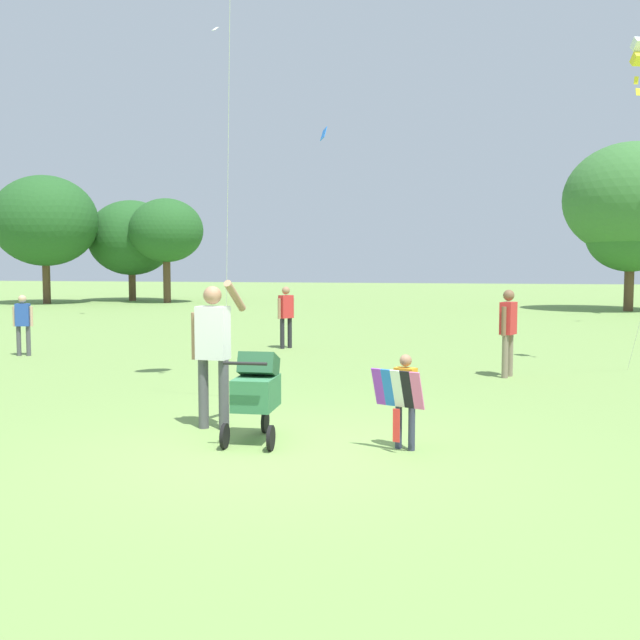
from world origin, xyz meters
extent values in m
plane|color=#75994C|center=(0.00, 0.00, 0.00)|extent=(120.00, 120.00, 0.00)
cylinder|color=brown|center=(-17.59, 24.46, 0.96)|extent=(0.36, 0.36, 1.93)
ellipsoid|color=#235623|center=(-17.59, 24.46, 3.95)|extent=(5.05, 4.54, 4.29)
cylinder|color=brown|center=(-14.68, 27.62, 0.72)|extent=(0.36, 0.36, 1.43)
ellipsoid|color=#235623|center=(-14.68, 27.62, 3.22)|extent=(4.48, 4.03, 3.81)
cylinder|color=brown|center=(-12.18, 26.17, 1.04)|extent=(0.36, 0.36, 2.07)
ellipsoid|color=#235623|center=(-12.18, 26.17, 3.53)|extent=(3.63, 3.26, 3.08)
cylinder|color=brown|center=(8.62, 24.10, 1.19)|extent=(0.36, 0.36, 2.38)
ellipsoid|color=#387033|center=(8.62, 24.10, 4.53)|extent=(5.39, 4.85, 4.58)
cylinder|color=brown|center=(8.64, 24.06, 0.85)|extent=(0.36, 0.36, 1.70)
ellipsoid|color=#2D6628|center=(8.64, 24.06, 3.11)|extent=(3.53, 3.18, 3.00)
cylinder|color=#33384C|center=(1.36, 0.31, 0.26)|extent=(0.08, 0.08, 0.51)
cylinder|color=#33384C|center=(1.21, 0.37, 0.26)|extent=(0.08, 0.08, 0.51)
cube|color=orange|center=(1.28, 0.34, 0.71)|extent=(0.26, 0.22, 0.39)
cylinder|color=#A37556|center=(1.41, 0.28, 0.68)|extent=(0.06, 0.06, 0.34)
cylinder|color=#A37556|center=(1.15, 0.40, 0.68)|extent=(0.06, 0.06, 0.34)
sphere|color=#A37556|center=(1.28, 0.34, 0.98)|extent=(0.13, 0.13, 0.13)
cube|color=pink|center=(1.42, 0.08, 0.70)|extent=(0.16, 0.18, 0.41)
cube|color=black|center=(1.31, 0.13, 0.70)|extent=(0.16, 0.18, 0.41)
cube|color=white|center=(1.21, 0.17, 0.70)|extent=(0.16, 0.18, 0.41)
cube|color=blue|center=(1.10, 0.22, 0.70)|extent=(0.16, 0.18, 0.41)
cube|color=purple|center=(1.00, 0.27, 0.70)|extent=(0.16, 0.18, 0.41)
cube|color=red|center=(1.20, 0.16, 0.30)|extent=(0.08, 0.04, 0.36)
cylinder|color=#4C4C51|center=(-1.23, 0.90, 0.43)|extent=(0.13, 0.13, 0.86)
cylinder|color=#4C4C51|center=(-0.96, 0.88, 0.43)|extent=(0.13, 0.13, 0.86)
cube|color=silver|center=(-1.09, 0.89, 1.18)|extent=(0.40, 0.26, 0.65)
cylinder|color=#A37556|center=(-1.33, 0.91, 1.14)|extent=(0.09, 0.09, 0.57)
cylinder|color=#A37556|center=(-0.85, 1.01, 1.63)|extent=(0.14, 0.53, 0.41)
sphere|color=#A37556|center=(-1.09, 0.89, 1.64)|extent=(0.22, 0.22, 0.22)
cylinder|color=black|center=(-0.42, 0.80, 0.14)|extent=(0.05, 0.28, 0.28)
cylinder|color=black|center=(-0.66, 0.00, 0.14)|extent=(0.05, 0.28, 0.28)
cylinder|color=black|center=(-0.14, 0.01, 0.14)|extent=(0.05, 0.28, 0.28)
cube|color=#337247|center=(-0.41, 0.38, 0.56)|extent=(0.45, 0.65, 0.36)
cube|color=#235031|center=(-0.41, 0.51, 0.86)|extent=(0.43, 0.42, 0.35)
cylinder|color=black|center=(-0.40, -0.08, 0.96)|extent=(0.48, 0.05, 0.04)
cylinder|color=silver|center=(-1.24, 2.00, 3.48)|extent=(0.79, 1.93, 6.97)
cube|color=white|center=(4.99, 6.99, 5.99)|extent=(0.27, 0.30, 0.25)
cube|color=yellow|center=(4.99, 6.99, 5.73)|extent=(0.27, 0.30, 0.25)
cube|color=yellow|center=(4.98, 7.03, 5.36)|extent=(0.09, 0.06, 0.14)
cube|color=yellow|center=(5.00, 6.97, 5.14)|extent=(0.09, 0.06, 0.14)
cube|color=white|center=(-9.33, 25.47, 12.66)|extent=(0.35, 0.32, 0.22)
cube|color=blue|center=(-3.12, 19.26, 6.70)|extent=(0.30, 0.50, 0.52)
cylinder|color=#7F705B|center=(2.65, 5.58, 0.38)|extent=(0.11, 0.11, 0.76)
cylinder|color=#7F705B|center=(2.75, 5.79, 0.38)|extent=(0.11, 0.11, 0.76)
cube|color=red|center=(2.70, 5.68, 1.05)|extent=(0.32, 0.39, 0.57)
cylinder|color=brown|center=(2.61, 5.50, 1.01)|extent=(0.08, 0.08, 0.51)
cylinder|color=brown|center=(2.78, 5.87, 1.01)|extent=(0.08, 0.08, 0.51)
sphere|color=brown|center=(2.70, 5.68, 1.45)|extent=(0.20, 0.20, 0.20)
cylinder|color=#4C4C51|center=(-7.32, 6.75, 0.32)|extent=(0.09, 0.09, 0.65)
cylinder|color=#4C4C51|center=(-7.51, 6.69, 0.32)|extent=(0.09, 0.09, 0.65)
cube|color=#284CA8|center=(-7.41, 6.72, 0.89)|extent=(0.32, 0.24, 0.49)
cylinder|color=tan|center=(-7.24, 6.77, 0.86)|extent=(0.07, 0.07, 0.43)
cylinder|color=tan|center=(-7.58, 6.67, 0.86)|extent=(0.07, 0.07, 0.43)
sphere|color=tan|center=(-7.41, 6.72, 1.24)|extent=(0.17, 0.17, 0.17)
cylinder|color=#232328|center=(-2.21, 9.02, 0.36)|extent=(0.10, 0.10, 0.71)
cylinder|color=#232328|center=(-2.08, 9.19, 0.36)|extent=(0.10, 0.10, 0.71)
cube|color=red|center=(-2.15, 9.11, 0.98)|extent=(0.35, 0.37, 0.54)
cylinder|color=#A37556|center=(-2.27, 8.95, 0.95)|extent=(0.08, 0.08, 0.48)
cylinder|color=#A37556|center=(-2.02, 9.26, 0.95)|extent=(0.08, 0.08, 0.48)
sphere|color=#A37556|center=(-2.15, 9.11, 1.36)|extent=(0.18, 0.18, 0.18)
camera|label=1|loc=(1.84, -7.56, 2.06)|focal=41.15mm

